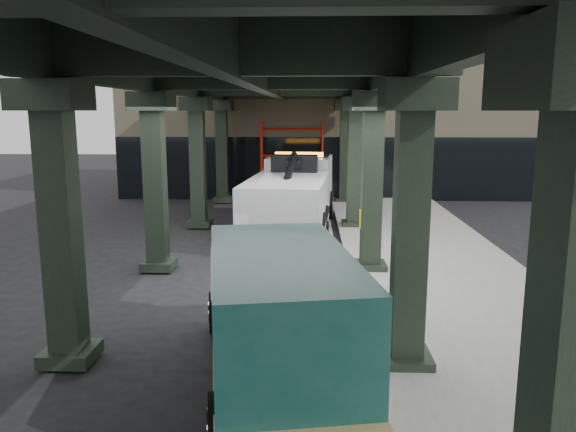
# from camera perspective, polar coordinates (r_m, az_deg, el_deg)

# --- Properties ---
(ground) EXTENTS (90.00, 90.00, 0.00)m
(ground) POSITION_cam_1_polar(r_m,az_deg,el_deg) (14.10, -1.55, -7.97)
(ground) COLOR black
(ground) RESTS_ON ground
(sidewalk) EXTENTS (5.00, 40.00, 0.15)m
(sidewalk) POSITION_cam_1_polar(r_m,az_deg,el_deg) (16.36, 14.94, -5.42)
(sidewalk) COLOR gray
(sidewalk) RESTS_ON ground
(lane_stripe) EXTENTS (0.12, 38.00, 0.01)m
(lane_stripe) POSITION_cam_1_polar(r_m,az_deg,el_deg) (15.99, 5.05, -5.71)
(lane_stripe) COLOR silver
(lane_stripe) RESTS_ON ground
(viaduct) EXTENTS (7.40, 32.00, 6.40)m
(viaduct) POSITION_cam_1_polar(r_m,az_deg,el_deg) (15.41, -2.68, 14.21)
(viaduct) COLOR black
(viaduct) RESTS_ON ground
(building) EXTENTS (22.00, 10.00, 8.00)m
(building) POSITION_cam_1_polar(r_m,az_deg,el_deg) (33.35, 4.20, 9.77)
(building) COLOR #C6B793
(building) RESTS_ON ground
(scaffolding) EXTENTS (3.08, 0.88, 4.00)m
(scaffolding) POSITION_cam_1_polar(r_m,az_deg,el_deg) (28.09, 0.41, 5.77)
(scaffolding) COLOR red
(scaffolding) RESTS_ON ground
(tow_truck) EXTENTS (3.33, 9.30, 2.99)m
(tow_truck) POSITION_cam_1_polar(r_m,az_deg,el_deg) (21.12, 0.55, 2.37)
(tow_truck) COLOR black
(tow_truck) RESTS_ON ground
(towed_van) EXTENTS (3.15, 6.05, 2.34)m
(towed_van) POSITION_cam_1_polar(r_m,az_deg,el_deg) (9.32, -1.00, -9.71)
(towed_van) COLOR #113F38
(towed_van) RESTS_ON ground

